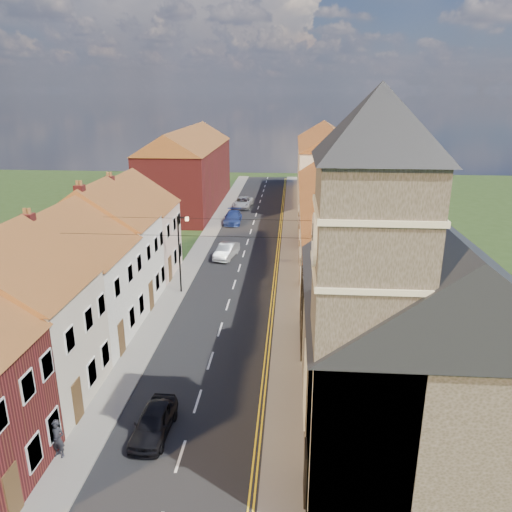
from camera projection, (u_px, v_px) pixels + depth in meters
The scene contains 23 objects.
ground at pixel (169, 492), 19.51m from camera, with size 160.00×160.00×0.00m, color #273E1A.
road at pixel (244, 254), 47.90m from camera, with size 7.00×90.00×0.02m, color black.
pavement_left at pixel (199, 252), 48.19m from camera, with size 1.80×90.00×0.12m, color gray.
pavement_right at pixel (290, 254), 47.57m from camera, with size 1.80×90.00×0.12m, color gray.
church at pixel (409, 326), 20.15m from camera, with size 11.25×14.25×15.20m.
cottage_r_tudor at pixel (371, 277), 29.47m from camera, with size 8.30×5.20×9.00m.
cottage_r_white_near at pixel (360, 249), 34.57m from camera, with size 8.30×6.00×9.00m.
cottage_r_cream_mid at pixel (352, 229), 39.68m from camera, with size 8.30×5.20×9.00m.
cottage_r_pink at pixel (345, 213), 44.80m from camera, with size 8.30×6.00×9.00m.
cottage_r_white_far at pixel (340, 200), 49.90m from camera, with size 8.30×5.20×9.00m.
cottage_r_cream_far at pixel (336, 190), 55.02m from camera, with size 8.30×6.00×9.00m.
cottage_l_cream at pixel (2, 318), 23.99m from camera, with size 8.30×6.30×9.10m.
cottage_l_white at pixel (61, 275), 30.09m from camera, with size 8.30×6.90×8.80m.
cottage_l_brick_mid at pixel (98, 243), 35.81m from camera, with size 8.30×5.70×9.10m.
cottage_l_pink at pixel (125, 224), 41.35m from camera, with size 8.30×6.30×8.80m.
block_right_far at pixel (327, 164), 69.24m from camera, with size 8.30×24.20×10.50m.
block_left_far at pixel (188, 167), 65.81m from camera, with size 8.30×24.20×10.50m.
lamppost at pixel (180, 249), 37.59m from camera, with size 0.88×0.15×6.00m.
car_near at pixel (154, 422), 22.61m from camera, with size 1.52×3.79×1.29m, color black.
car_mid at pixel (227, 251), 46.65m from camera, with size 1.43×4.09×1.35m, color #B0B4B8.
car_far at pixel (233, 217), 58.90m from camera, with size 1.93×4.74×1.38m, color navy.
car_distant at pixel (243, 202), 66.76m from camera, with size 2.27×4.93×1.37m, color silver.
pedestrian_left at pixel (57, 439), 20.98m from camera, with size 0.64×0.42×1.76m, color black.
Camera 1 is at (4.54, -15.31, 14.92)m, focal length 35.00 mm.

